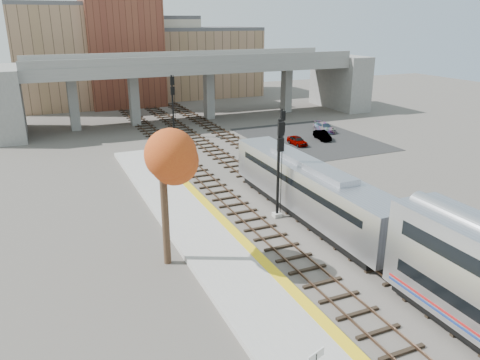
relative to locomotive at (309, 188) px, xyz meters
name	(u,v)px	position (x,y,z in m)	size (l,w,h in m)	color
ground	(358,265)	(-1.00, -7.43, -2.28)	(160.00, 160.00, 0.00)	#47423D
platform	(250,288)	(-8.25, -7.43, -2.10)	(4.50, 60.00, 0.35)	#9E9E99
yellow_strip	(281,278)	(-6.35, -7.43, -1.92)	(0.70, 60.00, 0.01)	yellow
tracks	(275,194)	(-0.07, 5.07, -2.20)	(10.70, 95.00, 0.25)	black
overpass	(195,80)	(3.92, 37.57, 3.53)	(54.00, 12.00, 9.50)	slate
buildings_far	(137,55)	(0.26, 59.14, 5.60)	(43.00, 21.00, 20.60)	#9B765A
parking_lot	(310,139)	(13.00, 20.57, -2.26)	(14.00, 18.00, 0.04)	black
locomotive	(309,188)	(0.00, 0.00, 0.00)	(3.02, 19.05, 4.10)	#A8AAB2
signal_mast_near	(279,169)	(-2.10, 0.90, 1.47)	(0.60, 0.64, 7.43)	#9E9E99
signal_mast_mid	(281,147)	(2.00, 8.06, 0.94)	(0.60, 0.64, 6.64)	#9E9E99
signal_mast_far	(173,106)	(-2.10, 28.35, 1.62)	(0.60, 0.64, 7.65)	#9E9E99
tree	(162,160)	(-11.49, -2.55, 4.24)	(3.60, 3.60, 8.78)	#382619
car_a	(297,141)	(9.95, 18.54, -1.71)	(1.26, 3.12, 1.06)	#99999E
car_b	(322,135)	(14.06, 19.55, -1.70)	(1.15, 3.29, 1.08)	#99999E
car_c	(324,127)	(16.74, 23.12, -1.66)	(1.62, 3.98, 1.16)	#99999E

